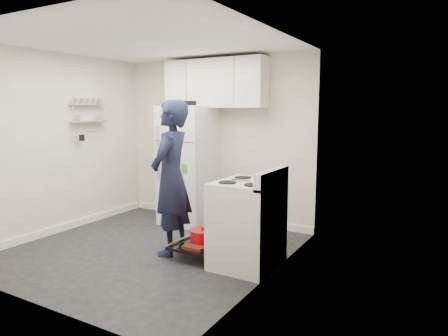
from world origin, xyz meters
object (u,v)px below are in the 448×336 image
Objects in this scene: refrigerator at (188,165)px; person at (171,178)px; open_oven_door at (202,240)px; electric_range at (246,224)px.

refrigerator is 1.31m from person.
refrigerator reaches higher than open_oven_door.
open_oven_door is at bearing 88.21° from person.
electric_range is 1.57× the size of open_oven_door.
open_oven_door is 1.62m from refrigerator.
person is (-0.96, -0.08, 0.45)m from electric_range.
refrigerator reaches higher than electric_range.
electric_range is 1.94m from refrigerator.
open_oven_door is 0.82m from person.
person is at bearing -175.24° from electric_range.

